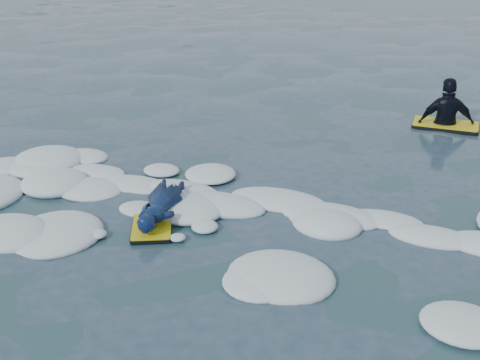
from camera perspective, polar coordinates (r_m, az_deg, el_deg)
name	(u,v)px	position (r m, az deg, el deg)	size (l,w,h in m)	color
ground	(119,239)	(7.70, -11.40, -5.49)	(120.00, 120.00, 0.00)	#19343E
foam_band	(158,205)	(8.49, -7.82, -2.35)	(12.00, 3.10, 0.30)	silver
prone_woman_unit	(160,207)	(7.99, -7.63, -2.59)	(0.86, 1.52, 0.36)	black
waiting_rider_unit	(445,125)	(12.16, 18.90, 4.97)	(1.21, 0.69, 1.81)	black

